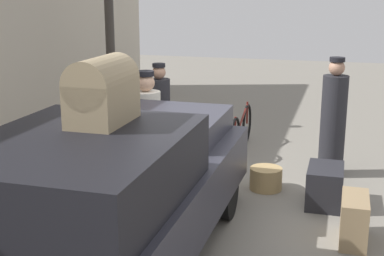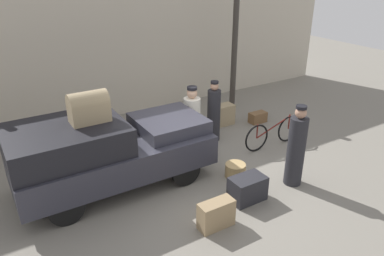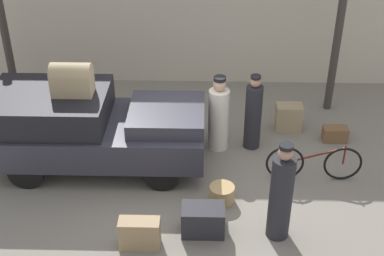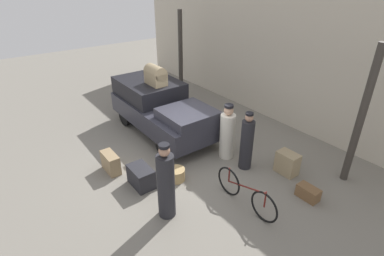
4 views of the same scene
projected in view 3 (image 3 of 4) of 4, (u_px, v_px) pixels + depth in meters
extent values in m
plane|color=gray|center=(181.00, 176.00, 10.11)|extent=(30.00, 30.00, 0.00)
cylinder|color=#38332D|center=(5.00, 35.00, 11.62)|extent=(0.18, 0.18, 3.41)
cylinder|color=#38332D|center=(337.00, 38.00, 11.47)|extent=(0.18, 0.18, 3.41)
cylinder|color=black|center=(168.00, 127.00, 11.00)|extent=(0.65, 0.12, 0.65)
cylinder|color=black|center=(162.00, 175.00, 9.60)|extent=(0.65, 0.12, 0.65)
cylinder|color=black|center=(49.00, 126.00, 11.05)|extent=(0.65, 0.12, 0.65)
cylinder|color=black|center=(26.00, 173.00, 9.65)|extent=(0.65, 0.12, 0.65)
cube|color=#2D2D38|center=(100.00, 134.00, 10.15)|extent=(3.97, 1.81, 0.62)
cube|color=black|center=(49.00, 107.00, 9.86)|extent=(2.18, 1.66, 0.56)
cube|color=#2D2D38|center=(167.00, 115.00, 9.89)|extent=(1.39, 1.41, 0.28)
torus|color=black|center=(343.00, 164.00, 9.84)|extent=(0.71, 0.04, 0.71)
torus|color=black|center=(285.00, 163.00, 9.87)|extent=(0.71, 0.04, 0.71)
cylinder|color=#591914|center=(315.00, 156.00, 9.76)|extent=(1.08, 0.04, 0.38)
cylinder|color=#591914|center=(286.00, 155.00, 9.77)|extent=(0.04, 0.04, 0.37)
cylinder|color=#591914|center=(344.00, 155.00, 9.74)|extent=(0.04, 0.04, 0.40)
cylinder|color=tan|center=(222.00, 194.00, 9.41)|extent=(0.44, 0.44, 0.31)
cylinder|color=#232328|center=(281.00, 198.00, 8.37)|extent=(0.37, 0.37, 1.49)
sphere|color=tan|center=(286.00, 153.00, 7.92)|extent=(0.23, 0.23, 0.23)
cylinder|color=black|center=(286.00, 146.00, 7.86)|extent=(0.22, 0.22, 0.06)
cylinder|color=silver|center=(219.00, 120.00, 10.63)|extent=(0.41, 0.41, 1.30)
sphere|color=tan|center=(220.00, 85.00, 10.22)|extent=(0.25, 0.25, 0.25)
cylinder|color=black|center=(220.00, 79.00, 10.16)|extent=(0.24, 0.24, 0.07)
cylinder|color=#232328|center=(253.00, 117.00, 10.64)|extent=(0.34, 0.34, 1.36)
sphere|color=tan|center=(255.00, 82.00, 10.22)|extent=(0.21, 0.21, 0.21)
cylinder|color=black|center=(256.00, 77.00, 10.17)|extent=(0.20, 0.20, 0.06)
cube|color=#9E8966|center=(289.00, 117.00, 11.40)|extent=(0.55, 0.36, 0.59)
cube|color=#937A56|center=(140.00, 233.00, 8.40)|extent=(0.65, 0.29, 0.52)
cube|color=brown|center=(335.00, 134.00, 11.10)|extent=(0.51, 0.28, 0.30)
cube|color=#232328|center=(203.00, 220.00, 8.69)|extent=(0.70, 0.44, 0.50)
cube|color=#9E8966|center=(72.00, 84.00, 9.61)|extent=(0.73, 0.43, 0.38)
cylinder|color=#9E8966|center=(71.00, 75.00, 9.50)|extent=(0.73, 0.43, 0.43)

